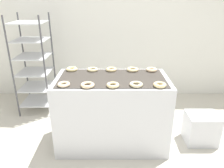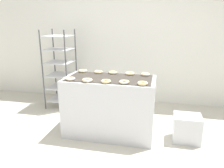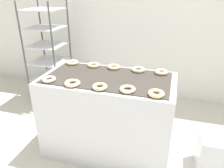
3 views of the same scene
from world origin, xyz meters
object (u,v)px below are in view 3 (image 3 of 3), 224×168
(donut_near_left, at_px, (72,83))
(donut_far_leftmost, at_px, (72,62))
(glaze_bin, at_px, (218,154))
(donut_far_rightmost, at_px, (161,72))
(donut_near_center, at_px, (100,87))
(donut_far_right, at_px, (138,70))
(fryer_machine, at_px, (108,115))
(donut_far_center, at_px, (114,67))
(donut_far_left, at_px, (94,65))
(donut_near_rightmost, at_px, (156,93))
(donut_near_leftmost, at_px, (49,79))
(donut_near_right, at_px, (128,89))
(baking_rack_cart, at_px, (48,53))

(donut_near_left, distance_m, donut_far_leftmost, 0.59)
(glaze_bin, bearing_deg, donut_far_rightmost, 159.20)
(donut_near_center, height_order, donut_far_right, same)
(donut_near_center, bearing_deg, donut_far_rightmost, 46.02)
(fryer_machine, relative_size, donut_far_center, 9.82)
(donut_far_center, bearing_deg, donut_far_left, 179.55)
(fryer_machine, bearing_deg, donut_far_left, 133.85)
(donut_far_left, height_order, donut_far_right, donut_far_right)
(donut_near_left, relative_size, donut_far_leftmost, 1.04)
(donut_near_left, xyz_separation_m, donut_far_rightmost, (0.75, 0.51, 0.00))
(donut_near_rightmost, distance_m, donut_far_rightmost, 0.50)
(donut_near_leftmost, xyz_separation_m, donut_far_center, (0.50, 0.50, 0.00))
(donut_near_right, relative_size, donut_far_leftmost, 1.01)
(fryer_machine, distance_m, donut_far_rightmost, 0.72)
(donut_near_right, height_order, donut_far_leftmost, donut_far_leftmost)
(fryer_machine, relative_size, donut_near_rightmost, 9.70)
(donut_near_rightmost, distance_m, donut_far_right, 0.56)
(baking_rack_cart, distance_m, donut_near_right, 1.86)
(donut_near_center, bearing_deg, baking_rack_cart, 136.68)
(donut_near_left, height_order, donut_far_rightmost, donut_far_rightmost)
(donut_near_center, distance_m, donut_far_rightmost, 0.70)
(fryer_machine, distance_m, donut_far_right, 0.59)
(fryer_machine, xyz_separation_m, donut_far_leftmost, (-0.51, 0.26, 0.46))
(fryer_machine, relative_size, baking_rack_cart, 0.86)
(donut_far_leftmost, height_order, donut_far_right, donut_far_leftmost)
(donut_far_rightmost, bearing_deg, donut_far_right, 178.32)
(donut_near_right, relative_size, donut_far_center, 1.04)
(fryer_machine, height_order, donut_near_rightmost, donut_near_rightmost)
(donut_near_leftmost, bearing_deg, donut_near_center, -2.23)
(fryer_machine, height_order, donut_far_leftmost, donut_far_leftmost)
(glaze_bin, relative_size, donut_far_rightmost, 2.91)
(baking_rack_cart, relative_size, donut_far_left, 11.13)
(glaze_bin, bearing_deg, donut_far_right, 164.11)
(donut_far_leftmost, height_order, donut_far_rightmost, same)
(donut_far_leftmost, xyz_separation_m, donut_far_center, (0.50, -0.01, -0.00))
(glaze_bin, distance_m, donut_far_leftmost, 1.81)
(donut_near_left, bearing_deg, donut_near_right, 2.07)
(donut_near_center, relative_size, donut_far_rightmost, 1.00)
(glaze_bin, height_order, donut_far_left, donut_far_left)
(donut_near_leftmost, distance_m, donut_near_right, 0.76)
(donut_near_center, relative_size, donut_far_right, 0.93)
(donut_far_rightmost, bearing_deg, donut_far_center, 178.74)
(glaze_bin, distance_m, donut_far_right, 1.15)
(donut_near_center, height_order, donut_far_rightmost, donut_far_rightmost)
(donut_far_right, bearing_deg, donut_far_center, 179.11)
(donut_far_rightmost, bearing_deg, donut_near_center, -133.98)
(donut_near_left, bearing_deg, donut_near_center, -0.08)
(glaze_bin, height_order, donut_far_center, donut_far_center)
(donut_far_rightmost, bearing_deg, donut_far_left, 179.00)
(donut_near_rightmost, bearing_deg, donut_near_right, 176.35)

